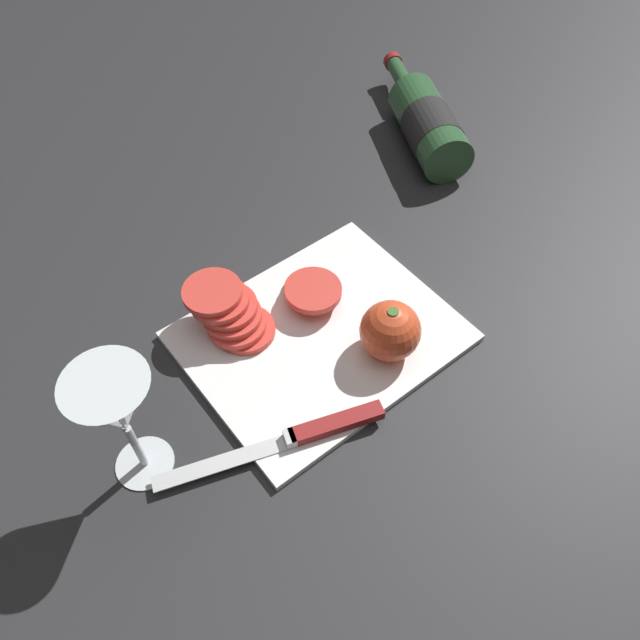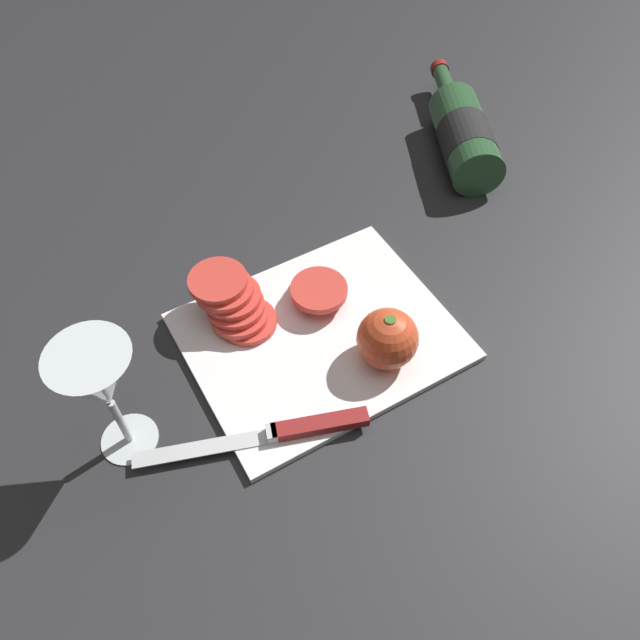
% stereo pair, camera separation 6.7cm
% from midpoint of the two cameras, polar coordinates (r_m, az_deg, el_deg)
% --- Properties ---
extents(ground_plane, '(3.00, 3.00, 0.00)m').
position_cam_midpoint_polar(ground_plane, '(0.78, -5.87, -6.23)').
color(ground_plane, '#28282B').
extents(cutting_board, '(0.33, 0.27, 0.01)m').
position_cam_midpoint_polar(cutting_board, '(0.81, -2.38, -1.64)').
color(cutting_board, white).
rests_on(cutting_board, ground_plane).
extents(wine_bottle, '(0.18, 0.30, 0.08)m').
position_cam_midpoint_polar(wine_bottle, '(1.09, 7.98, 17.28)').
color(wine_bottle, '#2D5633').
rests_on(wine_bottle, ground_plane).
extents(wine_glass, '(0.09, 0.09, 0.17)m').
position_cam_midpoint_polar(wine_glass, '(0.66, -20.93, -7.84)').
color(wine_glass, silver).
rests_on(wine_glass, ground_plane).
extents(whole_tomato, '(0.08, 0.08, 0.08)m').
position_cam_midpoint_polar(whole_tomato, '(0.76, 3.94, -1.13)').
color(whole_tomato, '#DB4C28').
rests_on(whole_tomato, cutting_board).
extents(knife, '(0.26, 0.11, 0.01)m').
position_cam_midpoint_polar(knife, '(0.73, -3.08, -10.22)').
color(knife, silver).
rests_on(knife, cutting_board).
extents(tomato_slice_stack_near, '(0.08, 0.09, 0.03)m').
position_cam_midpoint_polar(tomato_slice_stack_near, '(0.83, -3.01, 2.61)').
color(tomato_slice_stack_near, '#D63D33').
rests_on(tomato_slice_stack_near, cutting_board).
extents(tomato_slice_stack_far, '(0.09, 0.12, 0.06)m').
position_cam_midpoint_polar(tomato_slice_stack_far, '(0.80, -10.67, 0.65)').
color(tomato_slice_stack_far, '#D63D33').
rests_on(tomato_slice_stack_far, cutting_board).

